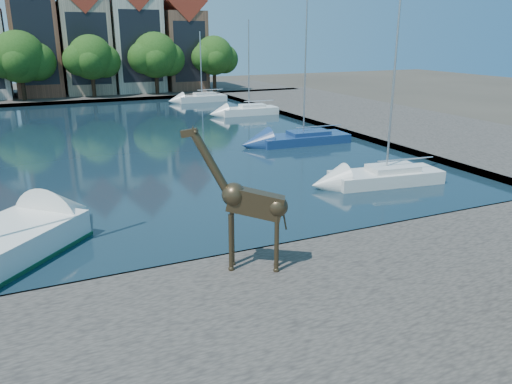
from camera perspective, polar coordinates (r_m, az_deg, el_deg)
ground at (r=18.31m, az=-3.94°, el=-8.52°), size 160.00×160.00×0.00m
water_basin at (r=40.64m, az=-16.01°, el=5.58°), size 38.00×50.00×0.08m
near_quay at (r=12.81m, az=7.86°, el=-20.12°), size 50.00×14.00×0.50m
far_quay at (r=72.09m, az=-20.10°, el=10.37°), size 60.00×16.00×0.50m
right_quay at (r=50.55m, az=13.43°, el=8.28°), size 14.00×52.00×0.50m
townhouse_center at (r=71.45m, az=-24.12°, el=16.43°), size 5.44×9.18×16.93m
townhouse_east_inner at (r=71.84m, az=-19.09°, el=16.46°), size 5.94×9.18×15.79m
townhouse_east_mid at (r=72.82m, az=-13.82°, el=17.19°), size 6.43×9.18×16.65m
townhouse_east_end at (r=74.36m, az=-8.64°, el=16.72°), size 5.44×9.18×14.43m
far_tree_mid_west at (r=66.00m, az=-25.34°, el=13.61°), size 7.80×6.00×8.00m
far_tree_mid_east at (r=66.45m, az=-18.26°, el=14.26°), size 7.02×5.40×7.52m
far_tree_east at (r=67.85m, az=-11.34°, el=14.93°), size 7.54×5.80×7.84m
far_tree_far_east at (r=70.14m, az=-4.75°, el=15.14°), size 6.76×5.20×7.36m
giraffe_statue at (r=16.19m, az=-0.99°, el=-1.19°), size 3.09×1.86×4.75m
sailboat_right_a at (r=28.67m, az=14.65°, el=2.05°), size 6.44×2.96×11.36m
sailboat_right_b at (r=38.32m, az=5.43°, el=6.31°), size 7.08×2.76×11.09m
sailboat_right_c at (r=52.12m, az=-0.81°, el=9.45°), size 5.99×2.34×9.31m
sailboat_right_d at (r=62.70m, az=-6.20°, el=10.75°), size 5.91×2.09×8.27m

